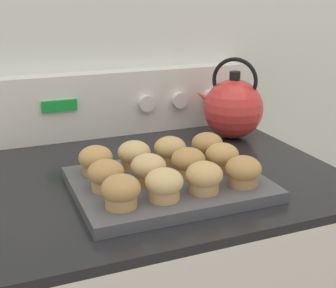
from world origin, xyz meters
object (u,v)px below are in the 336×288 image
(muffin_r1_c0, at_px, (106,175))
(muffin_r1_c3, at_px, (222,157))
(tea_kettle, at_px, (233,107))
(muffin_r0_c3, at_px, (243,171))
(muffin_pan, at_px, (168,184))
(muffin_r0_c0, at_px, (121,191))
(muffin_r0_c1, at_px, (164,184))
(muffin_r2_c3, at_px, (207,146))
(muffin_r0_c2, at_px, (204,177))
(muffin_r2_c1, at_px, (134,155))
(muffin_r1_c1, at_px, (148,169))
(muffin_r2_c0, at_px, (96,160))
(muffin_r1_c2, at_px, (188,162))
(muffin_r2_c2, at_px, (170,150))

(muffin_r1_c0, bearing_deg, muffin_r1_c3, 1.03)
(tea_kettle, bearing_deg, muffin_r0_c3, -116.38)
(muffin_pan, height_order, muffin_r1_c0, muffin_r1_c0)
(muffin_r0_c0, xyz_separation_m, muffin_r0_c1, (0.08, -0.00, 0.00))
(muffin_r1_c0, distance_m, muffin_r2_c3, 0.27)
(muffin_r0_c3, height_order, muffin_r1_c0, same)
(muffin_r0_c3, distance_m, muffin_r2_c3, 0.16)
(muffin_r0_c1, relative_size, muffin_r0_c2, 1.00)
(muffin_r0_c0, relative_size, muffin_r2_c3, 1.00)
(muffin_r0_c2, distance_m, muffin_r2_c1, 0.19)
(muffin_r1_c0, bearing_deg, muffin_r2_c3, 18.03)
(muffin_r2_c3, bearing_deg, muffin_r1_c0, -161.97)
(muffin_pan, distance_m, tea_kettle, 0.39)
(muffin_r1_c1, bearing_deg, muffin_r0_c1, -89.82)
(muffin_r1_c1, bearing_deg, muffin_r0_c3, -25.92)
(muffin_r0_c0, distance_m, muffin_r2_c1, 0.19)
(muffin_r2_c0, xyz_separation_m, muffin_r2_c3, (0.25, -0.00, 0.00))
(muffin_r1_c2, bearing_deg, muffin_r2_c1, 135.91)
(muffin_r1_c1, distance_m, muffin_r1_c2, 0.09)
(muffin_pan, height_order, muffin_r2_c1, muffin_r2_c1)
(muffin_r0_c0, relative_size, muffin_r2_c2, 1.00)
(muffin_r1_c0, relative_size, muffin_r2_c2, 1.00)
(muffin_r1_c2, relative_size, muffin_r1_c3, 1.00)
(muffin_r2_c3, relative_size, tea_kettle, 0.32)
(muffin_r0_c2, distance_m, muffin_r1_c0, 0.18)
(muffin_pan, xyz_separation_m, muffin_r1_c2, (0.04, 0.00, 0.04))
(muffin_r0_c3, bearing_deg, muffin_r1_c3, 90.28)
(muffin_r0_c1, xyz_separation_m, muffin_r2_c1, (-0.00, 0.17, 0.00))
(muffin_r2_c1, bearing_deg, muffin_r1_c1, -89.87)
(muffin_r0_c3, bearing_deg, muffin_r1_c2, 132.96)
(muffin_r2_c0, bearing_deg, muffin_r2_c2, -0.09)
(muffin_r0_c3, bearing_deg, muffin_pan, 146.10)
(muffin_r0_c2, bearing_deg, muffin_r2_c2, 90.12)
(muffin_pan, height_order, muffin_r2_c2, muffin_r2_c2)
(muffin_r1_c1, xyz_separation_m, tea_kettle, (0.33, 0.26, 0.03))
(muffin_r2_c2, bearing_deg, muffin_r0_c1, -115.63)
(muffin_pan, distance_m, muffin_r0_c2, 0.10)
(muffin_r1_c2, bearing_deg, tea_kettle, 45.90)
(muffin_r0_c0, height_order, muffin_r0_c2, same)
(muffin_pan, xyz_separation_m, tea_kettle, (0.29, 0.25, 0.07))
(muffin_pan, relative_size, muffin_r2_c2, 5.37)
(muffin_r2_c0, bearing_deg, tea_kettle, 22.23)
(muffin_r1_c2, xyz_separation_m, muffin_r1_c3, (0.08, 0.00, 0.00))
(muffin_r0_c1, relative_size, tea_kettle, 0.32)
(muffin_r0_c2, relative_size, muffin_r2_c2, 1.00)
(muffin_pan, distance_m, muffin_r1_c2, 0.06)
(muffin_r0_c3, bearing_deg, muffin_r0_c2, 179.37)
(muffin_r1_c0, distance_m, tea_kettle, 0.49)
(muffin_r0_c0, height_order, muffin_r2_c1, same)
(muffin_r2_c0, xyz_separation_m, tea_kettle, (0.41, 0.17, 0.03))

